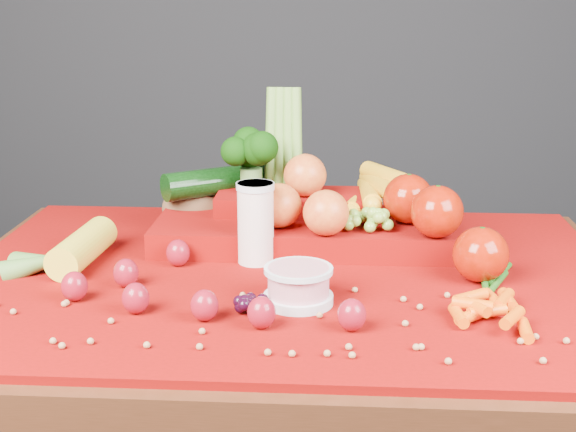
# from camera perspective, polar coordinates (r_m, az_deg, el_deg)

# --- Properties ---
(table) EXTENTS (1.10, 0.80, 0.75)m
(table) POSITION_cam_1_polar(r_m,az_deg,el_deg) (1.33, -0.06, -8.37)
(table) COLOR #33180B
(table) RESTS_ON ground
(red_cloth) EXTENTS (1.05, 0.75, 0.01)m
(red_cloth) POSITION_cam_1_polar(r_m,az_deg,el_deg) (1.29, -0.06, -4.27)
(red_cloth) COLOR #790404
(red_cloth) RESTS_ON table
(milk_glass) EXTENTS (0.06, 0.06, 0.14)m
(milk_glass) POSITION_cam_1_polar(r_m,az_deg,el_deg) (1.31, -2.32, -0.29)
(milk_glass) COLOR silver
(milk_glass) RESTS_ON red_cloth
(yogurt_bowl) EXTENTS (0.10, 0.10, 0.06)m
(yogurt_bowl) POSITION_cam_1_polar(r_m,az_deg,el_deg) (1.15, 0.74, -4.87)
(yogurt_bowl) COLOR silver
(yogurt_bowl) RESTS_ON red_cloth
(strawberry_scatter) EXTENTS (0.44, 0.28, 0.05)m
(strawberry_scatter) POSITION_cam_1_polar(r_m,az_deg,el_deg) (1.16, -7.20, -5.14)
(strawberry_scatter) COLOR maroon
(strawberry_scatter) RESTS_ON red_cloth
(dark_grape_cluster) EXTENTS (0.06, 0.05, 0.03)m
(dark_grape_cluster) POSITION_cam_1_polar(r_m,az_deg,el_deg) (1.13, -2.46, -6.24)
(dark_grape_cluster) COLOR black
(dark_grape_cluster) RESTS_ON red_cloth
(soybean_scatter) EXTENTS (0.84, 0.24, 0.01)m
(soybean_scatter) POSITION_cam_1_polar(r_m,az_deg,el_deg) (1.10, -0.74, -7.36)
(soybean_scatter) COLOR #AC794A
(soybean_scatter) RESTS_ON red_cloth
(corn_ear) EXTENTS (0.19, 0.24, 0.06)m
(corn_ear) POSITION_cam_1_polar(r_m,az_deg,el_deg) (1.34, -16.02, -2.83)
(corn_ear) COLOR yellow
(corn_ear) RESTS_ON red_cloth
(potato) EXTENTS (0.12, 0.08, 0.08)m
(potato) POSITION_cam_1_polar(r_m,az_deg,el_deg) (1.52, -6.82, 0.57)
(potato) COLOR #4F3520
(potato) RESTS_ON red_cloth
(baby_carrot_pile) EXTENTS (0.18, 0.17, 0.03)m
(baby_carrot_pile) POSITION_cam_1_polar(r_m,az_deg,el_deg) (1.13, 13.78, -6.51)
(baby_carrot_pile) COLOR #E95308
(baby_carrot_pile) RESTS_ON red_cloth
(green_bean_pile) EXTENTS (0.14, 0.12, 0.01)m
(green_bean_pile) POSITION_cam_1_polar(r_m,az_deg,el_deg) (1.30, 14.38, -4.15)
(green_bean_pile) COLOR #1E5714
(green_bean_pile) RESTS_ON red_cloth
(produce_mound) EXTENTS (0.59, 0.39, 0.27)m
(produce_mound) POSITION_cam_1_polar(r_m,az_deg,el_deg) (1.41, 2.38, 0.35)
(produce_mound) COLOR #790404
(produce_mound) RESTS_ON red_cloth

